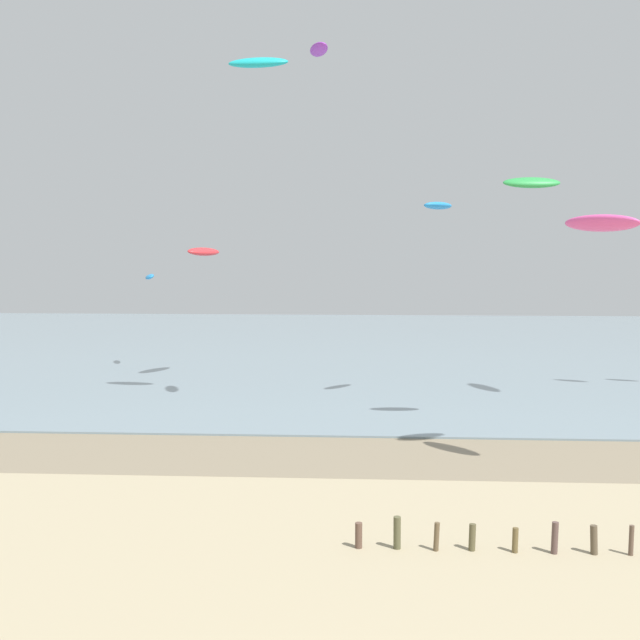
{
  "coord_description": "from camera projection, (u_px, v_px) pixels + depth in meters",
  "views": [
    {
      "loc": [
        0.16,
        -12.61,
        8.98
      ],
      "look_at": [
        -1.27,
        11.26,
        6.85
      ],
      "focal_mm": 45.19,
      "sensor_mm": 36.0,
      "label": 1
    }
  ],
  "objects": [
    {
      "name": "wet_sand_strip",
      "position": [
        363.0,
        456.0,
        34.8
      ],
      "size": [
        120.0,
        6.85,
        0.01
      ],
      "primitive_type": "cube",
      "color": "#84755B",
      "rests_on": "ground"
    },
    {
      "name": "sea",
      "position": [
        366.0,
        347.0,
        73.01
      ],
      "size": [
        160.0,
        70.0,
        0.1
      ],
      "primitive_type": "cube",
      "color": "gray",
      "rests_on": "ground"
    },
    {
      "name": "kite_aloft_0",
      "position": [
        438.0,
        206.0,
        45.67
      ],
      "size": [
        2.26,
        2.48,
        0.53
      ],
      "primitive_type": "ellipsoid",
      "rotation": [
        -0.16,
        0.0,
        0.88
      ],
      "color": "#2384D1"
    },
    {
      "name": "kite_aloft_3",
      "position": [
        532.0,
        183.0,
        38.11
      ],
      "size": [
        2.79,
        1.15,
        0.77
      ],
      "primitive_type": "ellipsoid",
      "rotation": [
        0.45,
        0.0,
        0.07
      ],
      "color": "green"
    },
    {
      "name": "kite_aloft_5",
      "position": [
        150.0,
        277.0,
        59.36
      ],
      "size": [
        1.39,
        2.12,
        0.57
      ],
      "primitive_type": "ellipsoid",
      "rotation": [
        0.47,
        0.0,
        5.08
      ],
      "color": "#2384D1"
    },
    {
      "name": "kite_aloft_6",
      "position": [
        319.0,
        50.0,
        40.76
      ],
      "size": [
        1.52,
        2.55,
        0.66
      ],
      "primitive_type": "ellipsoid",
      "rotation": [
        0.42,
        0.0,
        1.87
      ],
      "color": "purple"
    },
    {
      "name": "kite_aloft_8",
      "position": [
        258.0,
        63.0,
        42.93
      ],
      "size": [
        3.37,
        1.47,
        0.86
      ],
      "primitive_type": "ellipsoid",
      "rotation": [
        0.36,
        0.0,
        6.19
      ],
      "color": "#19B2B7"
    },
    {
      "name": "kite_aloft_10",
      "position": [
        602.0,
        223.0,
        30.82
      ],
      "size": [
        3.0,
        3.14,
        0.92
      ],
      "primitive_type": "ellipsoid",
      "rotation": [
        0.46,
        0.0,
        2.31
      ],
      "color": "#E54C99"
    },
    {
      "name": "kite_aloft_11",
      "position": [
        204.0,
        252.0,
        54.14
      ],
      "size": [
        2.4,
        3.41,
        0.74
      ],
      "primitive_type": "ellipsoid",
      "rotation": [
        0.23,
        0.0,
        1.13
      ],
      "color": "red"
    }
  ]
}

